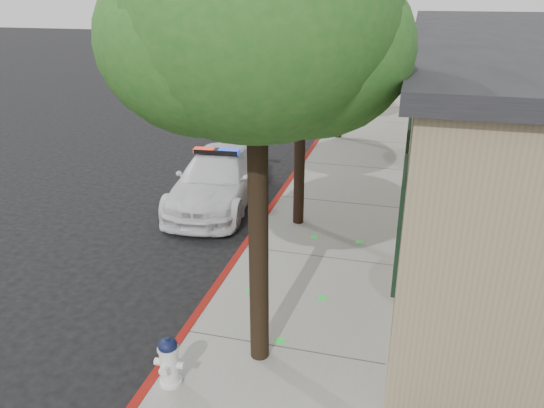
{
  "coord_description": "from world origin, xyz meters",
  "views": [
    {
      "loc": [
        3.15,
        -6.3,
        5.15
      ],
      "look_at": [
        0.64,
        3.17,
        1.11
      ],
      "focal_mm": 34.64,
      "sensor_mm": 36.0,
      "label": 1
    }
  ],
  "objects_px": {
    "fire_hydrant": "(169,361)",
    "street_tree_far": "(344,15)",
    "street_tree_mid": "(303,33)",
    "police_car": "(218,178)",
    "street_tree_near": "(257,32)"
  },
  "relations": [
    {
      "from": "police_car",
      "to": "fire_hydrant",
      "type": "distance_m",
      "value": 6.89
    },
    {
      "from": "fire_hydrant",
      "to": "street_tree_far",
      "type": "relative_size",
      "value": 0.13
    },
    {
      "from": "street_tree_near",
      "to": "street_tree_far",
      "type": "relative_size",
      "value": 1.1
    },
    {
      "from": "police_car",
      "to": "street_tree_mid",
      "type": "height_order",
      "value": "street_tree_mid"
    },
    {
      "from": "fire_hydrant",
      "to": "police_car",
      "type": "bearing_deg",
      "value": 103.63
    },
    {
      "from": "fire_hydrant",
      "to": "street_tree_far",
      "type": "bearing_deg",
      "value": 87.16
    },
    {
      "from": "street_tree_near",
      "to": "street_tree_far",
      "type": "xyz_separation_m",
      "value": [
        -0.65,
        12.49,
        -0.37
      ]
    },
    {
      "from": "fire_hydrant",
      "to": "street_tree_near",
      "type": "bearing_deg",
      "value": 39.37
    },
    {
      "from": "fire_hydrant",
      "to": "street_tree_near",
      "type": "distance_m",
      "value": 4.38
    },
    {
      "from": "fire_hydrant",
      "to": "street_tree_far",
      "type": "xyz_separation_m",
      "value": [
        0.37,
        13.36,
        3.8
      ]
    },
    {
      "from": "police_car",
      "to": "fire_hydrant",
      "type": "bearing_deg",
      "value": -80.26
    },
    {
      "from": "police_car",
      "to": "street_tree_mid",
      "type": "distance_m",
      "value": 4.44
    },
    {
      "from": "fire_hydrant",
      "to": "street_tree_mid",
      "type": "relative_size",
      "value": 0.13
    },
    {
      "from": "police_car",
      "to": "fire_hydrant",
      "type": "height_order",
      "value": "police_car"
    },
    {
      "from": "fire_hydrant",
      "to": "street_tree_far",
      "type": "distance_m",
      "value": 13.9
    }
  ]
}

